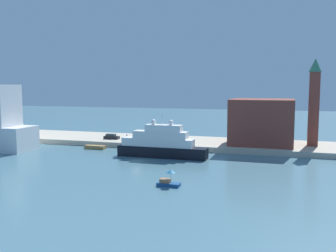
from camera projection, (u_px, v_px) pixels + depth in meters
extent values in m
plane|color=slate|center=(137.00, 161.00, 84.85)|extent=(400.00, 400.00, 0.00)
cube|color=#B7AD99|center=(170.00, 142.00, 109.48)|extent=(110.00, 20.14, 1.41)
cube|color=black|center=(162.00, 152.00, 89.49)|extent=(22.03, 3.73, 2.64)
cube|color=white|center=(158.00, 142.00, 89.58)|extent=(17.62, 3.43, 1.95)
cube|color=white|center=(160.00, 135.00, 89.19)|extent=(13.22, 3.13, 1.74)
cube|color=white|center=(164.00, 128.00, 88.75)|extent=(8.81, 2.83, 1.58)
cylinder|color=silver|center=(162.00, 119.00, 88.66)|extent=(0.16, 0.16, 2.59)
sphere|color=white|center=(171.00, 122.00, 88.07)|extent=(1.23, 1.23, 1.23)
sphere|color=white|center=(153.00, 122.00, 89.40)|extent=(1.23, 1.23, 1.23)
cube|color=navy|center=(169.00, 184.00, 63.55)|extent=(3.95, 1.65, 0.59)
cube|color=#8C6647|center=(165.00, 181.00, 63.66)|extent=(1.74, 1.32, 0.68)
cylinder|color=#B2B2B2|center=(171.00, 178.00, 63.31)|extent=(0.06, 0.06, 1.78)
cone|color=teal|center=(171.00, 171.00, 63.18)|extent=(1.57, 1.57, 0.55)
cube|color=olive|center=(95.00, 147.00, 101.70)|extent=(5.77, 1.87, 0.96)
cube|color=brown|center=(262.00, 122.00, 101.09)|extent=(16.55, 15.78, 12.21)
cube|color=brown|center=(314.00, 109.00, 97.15)|extent=(2.55, 2.55, 19.37)
cone|color=#387A5B|center=(316.00, 65.00, 95.94)|extent=(3.32, 3.32, 3.47)
cube|color=black|center=(112.00, 138.00, 110.87)|extent=(4.56, 1.88, 0.87)
cube|color=#262D33|center=(111.00, 135.00, 110.86)|extent=(2.73, 1.69, 0.63)
cylinder|color=#334C8C|center=(127.00, 137.00, 109.92)|extent=(0.36, 0.36, 1.32)
sphere|color=tan|center=(127.00, 135.00, 109.83)|extent=(0.24, 0.24, 0.24)
cylinder|color=black|center=(174.00, 144.00, 99.49)|extent=(0.50, 0.50, 0.73)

